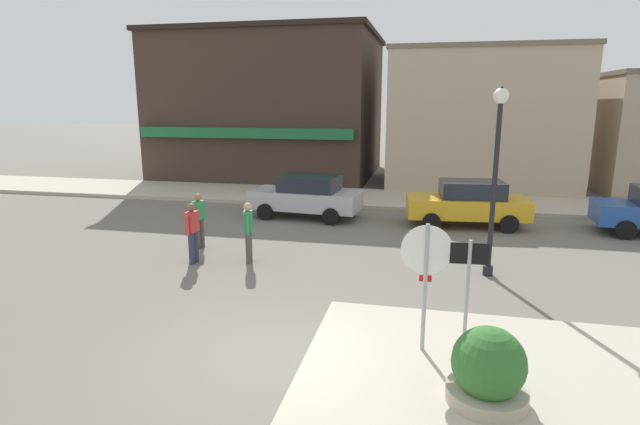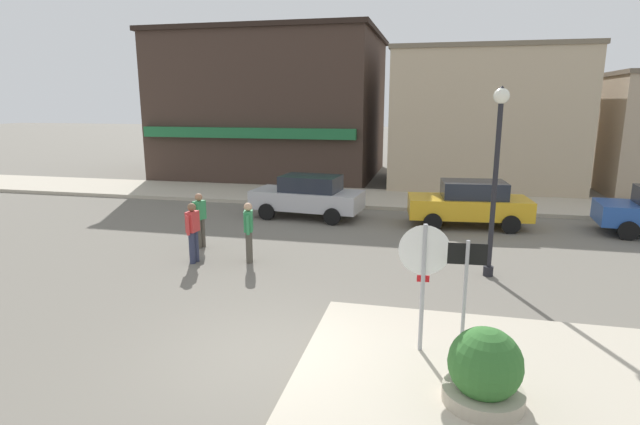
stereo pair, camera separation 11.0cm
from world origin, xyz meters
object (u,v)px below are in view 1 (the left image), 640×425
(planter, at_px, (488,374))
(pedestrian_crossing_near, at_px, (248,230))
(parked_car_nearest, at_px, (307,196))
(one_way_sign, at_px, (468,287))
(pedestrian_crossing_far, at_px, (193,231))
(pedestrian_kerb_side, at_px, (199,219))
(stop_sign, at_px, (426,271))
(lamp_post, at_px, (497,155))
(parked_car_second, at_px, (468,203))

(planter, relative_size, pedestrian_crossing_near, 0.76)
(parked_car_nearest, height_order, pedestrian_crossing_near, pedestrian_crossing_near)
(one_way_sign, distance_m, planter, 1.47)
(pedestrian_crossing_far, height_order, pedestrian_kerb_side, same)
(stop_sign, relative_size, lamp_post, 0.51)
(planter, bearing_deg, stop_sign, 123.65)
(one_way_sign, bearing_deg, parked_car_second, 85.97)
(stop_sign, bearing_deg, lamp_post, 71.32)
(pedestrian_crossing_near, height_order, pedestrian_kerb_side, same)
(parked_car_nearest, relative_size, pedestrian_crossing_near, 2.58)
(stop_sign, distance_m, lamp_post, 4.94)
(pedestrian_kerb_side, bearing_deg, pedestrian_crossing_far, -70.87)
(stop_sign, bearing_deg, parked_car_nearest, 114.33)
(pedestrian_crossing_far, bearing_deg, stop_sign, -32.48)
(one_way_sign, height_order, parked_car_nearest, one_way_sign)
(parked_car_second, height_order, pedestrian_kerb_side, pedestrian_kerb_side)
(pedestrian_crossing_near, relative_size, pedestrian_crossing_far, 1.00)
(stop_sign, relative_size, parked_car_nearest, 0.55)
(pedestrian_crossing_far, bearing_deg, pedestrian_crossing_near, 14.77)
(lamp_post, xyz_separation_m, pedestrian_kerb_side, (-7.98, 0.68, -2.09))
(one_way_sign, distance_m, pedestrian_crossing_near, 6.79)
(stop_sign, height_order, one_way_sign, stop_sign)
(pedestrian_crossing_far, bearing_deg, one_way_sign, -30.47)
(stop_sign, relative_size, pedestrian_crossing_far, 1.43)
(stop_sign, bearing_deg, pedestrian_crossing_far, 147.52)
(planter, relative_size, parked_car_nearest, 0.29)
(one_way_sign, distance_m, pedestrian_crossing_far, 7.74)
(one_way_sign, bearing_deg, lamp_post, 79.36)
(lamp_post, bearing_deg, pedestrian_kerb_side, 175.11)
(pedestrian_crossing_near, relative_size, pedestrian_kerb_side, 1.00)
(one_way_sign, relative_size, pedestrian_crossing_far, 1.30)
(planter, relative_size, pedestrian_kerb_side, 0.76)
(pedestrian_crossing_near, height_order, pedestrian_crossing_far, same)
(lamp_post, distance_m, pedestrian_kerb_side, 8.28)
(lamp_post, bearing_deg, planter, -96.17)
(stop_sign, xyz_separation_m, one_way_sign, (0.65, -0.09, -0.19))
(stop_sign, height_order, lamp_post, lamp_post)
(lamp_post, bearing_deg, pedestrian_crossing_near, -177.39)
(parked_car_second, relative_size, pedestrian_crossing_far, 2.58)
(stop_sign, height_order, pedestrian_kerb_side, stop_sign)
(parked_car_second, xyz_separation_m, pedestrian_crossing_near, (-5.93, -5.38, 0.06))
(pedestrian_crossing_near, bearing_deg, pedestrian_crossing_far, -165.23)
(stop_sign, relative_size, planter, 1.88)
(planter, xyz_separation_m, pedestrian_crossing_far, (-6.89, 5.15, 0.31))
(stop_sign, height_order, planter, stop_sign)
(stop_sign, height_order, parked_car_nearest, stop_sign)
(planter, relative_size, lamp_post, 0.27)
(parked_car_second, bearing_deg, stop_sign, -97.93)
(one_way_sign, relative_size, parked_car_second, 0.51)
(one_way_sign, relative_size, parked_car_nearest, 0.51)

